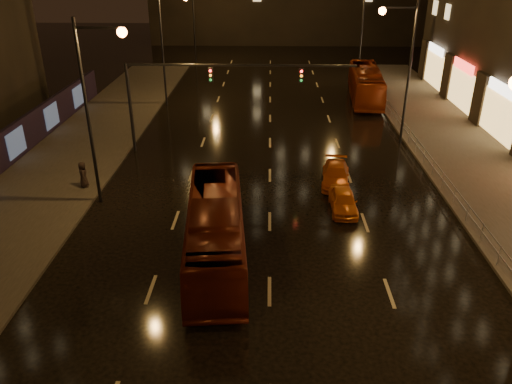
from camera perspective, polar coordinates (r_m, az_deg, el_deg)
ground at (r=35.41m, az=1.61°, el=4.54°), size 140.00×140.00×0.00m
sidewalk_left at (r=33.55m, az=-22.13°, el=1.45°), size 7.00×70.00×0.15m
sidewalk_right at (r=33.65m, az=25.25°, el=0.92°), size 7.00×70.00×0.15m
traffic_signal at (r=34.33m, az=-6.96°, el=11.98°), size 15.31×0.32×6.20m
railing_right at (r=34.78m, az=18.72°, el=4.32°), size 0.05×56.00×1.00m
bus_red at (r=22.82m, az=-4.64°, el=-4.20°), size 3.42×10.64×2.91m
bus_curb at (r=49.27m, az=12.41°, el=11.95°), size 3.51×11.13×3.05m
taxi_near at (r=27.58m, az=9.94°, el=-0.98°), size 1.41×3.45×1.17m
taxi_far at (r=30.74m, az=9.09°, el=1.96°), size 2.09×4.13×1.15m
pedestrian_c at (r=31.22m, az=-19.15°, el=1.90°), size 0.72×0.89×1.57m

